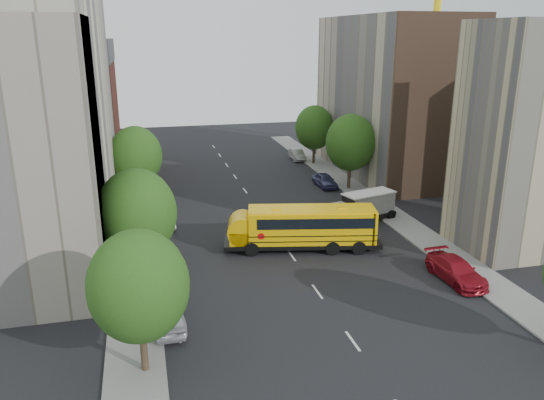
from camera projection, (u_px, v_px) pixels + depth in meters
name	position (u px, v px, depth m)	size (l,w,h in m)	color
ground	(285.00, 246.00, 41.78)	(120.00, 120.00, 0.00)	black
sidewalk_left	(135.00, 236.00, 43.73)	(3.00, 80.00, 0.12)	slate
sidewalk_right	(390.00, 214.00, 49.05)	(3.00, 80.00, 0.12)	slate
lane_markings	(257.00, 208.00, 51.04)	(0.15, 64.00, 0.01)	silver
building_left_cream	(36.00, 117.00, 40.18)	(10.00, 26.00, 20.00)	beige
building_left_redbrick	(72.00, 120.00, 61.60)	(10.00, 15.00, 13.00)	maroon
building_left_near	(9.00, 168.00, 30.91)	(10.00, 7.00, 17.00)	#B9AA90
building_right_near	(536.00, 140.00, 39.24)	(10.00, 7.00, 17.00)	tan
building_right_far	(389.00, 97.00, 61.78)	(10.00, 22.00, 18.00)	#B9AA90
building_right_sidewall	(439.00, 109.00, 51.59)	(10.10, 0.30, 18.00)	brown
street_tree_0	(139.00, 286.00, 24.89)	(4.80, 4.80, 7.41)	#38281C
street_tree_1	(137.00, 213.00, 34.05)	(5.12, 5.12, 7.90)	#38281C
street_tree_2	(136.00, 156.00, 50.76)	(4.99, 4.99, 7.71)	#38281C
street_tree_4	(351.00, 143.00, 55.77)	(5.25, 5.25, 8.10)	#38281C
street_tree_5	(314.00, 128.00, 67.00)	(4.86, 4.86, 7.51)	#38281C
school_bus	(301.00, 226.00, 40.69)	(12.34, 5.19, 3.40)	black
safari_truck	(364.00, 206.00, 47.20)	(6.29, 3.61, 2.55)	black
parked_car_0	(168.00, 314.00, 30.06)	(1.85, 4.59, 1.56)	#BBBBC2
parked_car_1	(166.00, 217.00, 46.23)	(1.54, 4.41, 1.45)	silver
parked_car_3	(456.00, 270.00, 35.69)	(2.13, 5.24, 1.52)	maroon
parked_car_4	(325.00, 180.00, 57.89)	(1.71, 4.24, 1.45)	#383963
parked_car_5	(297.00, 154.00, 70.47)	(1.49, 4.27, 1.41)	#9D9C98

